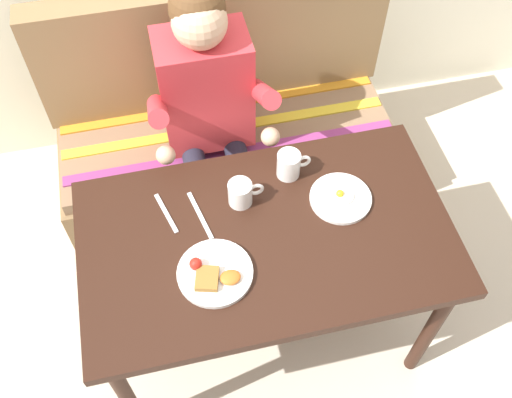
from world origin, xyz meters
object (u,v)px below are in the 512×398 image
object	(u,v)px
coffee_mug_second	(241,193)
knife	(200,215)
person	(209,106)
fork	(166,213)
plate_breakfast	(214,273)
couch	(225,140)
table	(266,248)
coffee_mug	(289,164)
plate_eggs	(341,198)

from	to	relation	value
coffee_mug_second	knife	bearing A→B (deg)	-169.04
person	fork	bearing A→B (deg)	-116.96
plate_breakfast	couch	bearing A→B (deg)	77.70
coffee_mug_second	fork	world-z (taller)	coffee_mug_second
coffee_mug_second	fork	distance (m)	0.25
table	coffee_mug	world-z (taller)	coffee_mug
knife	table	bearing A→B (deg)	-43.68
plate_eggs	fork	xyz separation A→B (m)	(-0.57, 0.07, -0.01)
table	coffee_mug_second	size ratio (longest dim) A/B	10.17
plate_breakfast	person	bearing A→B (deg)	80.97
coffee_mug	couch	bearing A→B (deg)	103.69
couch	coffee_mug_second	xyz separation A→B (m)	(-0.05, -0.62, 0.45)
table	person	xyz separation A→B (m)	(-0.08, 0.59, 0.09)
person	table	bearing A→B (deg)	-82.35
knife	couch	bearing A→B (deg)	60.87
couch	coffee_mug	world-z (taller)	couch
coffee_mug	fork	world-z (taller)	coffee_mug
couch	plate_breakfast	xyz separation A→B (m)	(-0.19, -0.87, 0.41)
plate_eggs	fork	bearing A→B (deg)	172.68
table	couch	size ratio (longest dim) A/B	0.83
plate_eggs	knife	size ratio (longest dim) A/B	1.03
person	plate_eggs	size ratio (longest dim) A/B	5.88
coffee_mug_second	fork	xyz separation A→B (m)	(-0.25, 0.01, -0.04)
table	couch	xyz separation A→B (m)	(0.00, 0.76, -0.32)
fork	knife	size ratio (longest dim) A/B	0.85
person	coffee_mug	bearing A→B (deg)	-60.07
plate_breakfast	coffee_mug	size ratio (longest dim) A/B	1.98
plate_breakfast	plate_eggs	world-z (taller)	plate_breakfast
coffee_mug	fork	distance (m)	0.44
knife	coffee_mug	bearing A→B (deg)	5.36
plate_eggs	fork	world-z (taller)	plate_eggs
plate_breakfast	coffee_mug_second	size ratio (longest dim) A/B	1.98
table	coffee_mug_second	world-z (taller)	coffee_mug_second
table	plate_eggs	size ratio (longest dim) A/B	5.82
table	couch	world-z (taller)	couch
table	plate_eggs	distance (m)	0.30
person	plate_breakfast	world-z (taller)	person
table	plate_eggs	world-z (taller)	plate_eggs
table	person	bearing A→B (deg)	97.65
coffee_mug_second	plate_eggs	bearing A→B (deg)	-11.92
person	knife	xyz separation A→B (m)	(-0.12, -0.47, -0.01)
person	coffee_mug	distance (m)	0.43
fork	plate_breakfast	bearing A→B (deg)	-82.14
table	plate_breakfast	xyz separation A→B (m)	(-0.19, -0.11, 0.09)
plate_eggs	coffee_mug	xyz separation A→B (m)	(-0.14, 0.14, 0.04)
plate_eggs	coffee_mug_second	xyz separation A→B (m)	(-0.32, 0.07, 0.04)
plate_breakfast	knife	bearing A→B (deg)	91.29
coffee_mug	fork	size ratio (longest dim) A/B	0.69
coffee_mug_second	knife	distance (m)	0.15
knife	fork	bearing A→B (deg)	150.42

